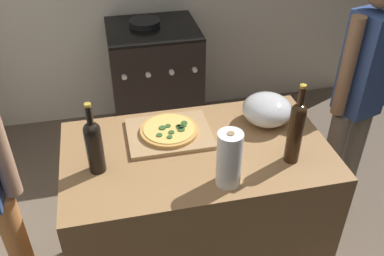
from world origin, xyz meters
name	(u,v)px	position (x,y,z in m)	size (l,w,h in m)	color
ground_plane	(196,201)	(0.00, 1.23, -0.01)	(3.95, 3.07, 0.02)	#6B5B4C
counter	(196,216)	(-0.13, 0.69, 0.44)	(1.24, 0.72, 0.89)	#9E7247
cutting_board	(169,134)	(-0.24, 0.83, 0.90)	(0.40, 0.32, 0.02)	tan
pizza	(169,130)	(-0.23, 0.83, 0.92)	(0.28, 0.28, 0.03)	tan
mixing_bowl	(267,110)	(0.26, 0.83, 0.97)	(0.25, 0.25, 0.15)	#B2B2B7
paper_towel_roll	(229,159)	(-0.05, 0.44, 1.02)	(0.10, 0.10, 0.26)	white
wine_bottle_amber	(296,130)	(0.27, 0.52, 1.05)	(0.07, 0.07, 0.38)	#331E0F
wine_bottle_clear	(94,144)	(-0.58, 0.64, 1.03)	(0.07, 0.07, 0.34)	black
stove	(155,83)	(-0.13, 2.12, 0.46)	(0.66, 0.61, 0.96)	black
person_in_red	(359,94)	(0.88, 0.99, 0.89)	(0.35, 0.25, 1.56)	slate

